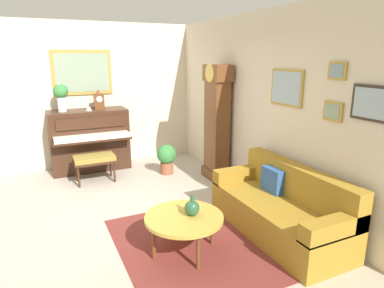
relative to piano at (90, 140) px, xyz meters
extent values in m
cube|color=#B2A899|center=(2.23, -0.17, -0.64)|extent=(6.40, 6.00, 0.10)
cube|color=beige|center=(-0.37, -0.17, 0.81)|extent=(0.10, 4.90, 2.80)
cube|color=#B28E3D|center=(-0.30, 0.00, 1.26)|extent=(0.03, 1.10, 0.84)
cube|color=gray|center=(-0.29, 0.00, 1.26)|extent=(0.01, 0.98, 0.72)
cube|color=beige|center=(2.23, 2.23, 0.81)|extent=(5.30, 0.10, 2.80)
cube|color=#B28E3D|center=(3.78, 2.17, 1.41)|extent=(0.24, 0.03, 0.20)
cube|color=#7A93A3|center=(3.78, 2.15, 1.41)|extent=(0.18, 0.01, 0.14)
cube|color=#B28E3D|center=(3.78, 2.17, 0.96)|extent=(0.26, 0.03, 0.22)
cube|color=gray|center=(3.78, 2.15, 0.96)|extent=(0.20, 0.01, 0.16)
cube|color=#B28E3D|center=(2.98, 2.17, 1.16)|extent=(0.60, 0.03, 0.48)
cube|color=#9EB2C1|center=(2.98, 2.15, 1.16)|extent=(0.54, 0.01, 0.42)
cube|color=#33281E|center=(4.28, 2.17, 1.11)|extent=(0.52, 0.03, 0.36)
cube|color=#9EB2C1|center=(4.28, 2.15, 1.11)|extent=(0.46, 0.01, 0.30)
cube|color=maroon|center=(3.34, 0.54, -0.59)|extent=(2.10, 1.50, 0.01)
cube|color=#3D2316|center=(-0.02, 0.00, -0.01)|extent=(0.60, 1.44, 1.17)
cube|color=#3D2316|center=(0.41, 0.00, 0.09)|extent=(0.28, 1.38, 0.04)
cube|color=white|center=(0.41, 0.00, 0.15)|extent=(0.26, 1.32, 0.08)
cube|color=#3D2316|center=(0.30, 0.00, 0.39)|extent=(0.03, 1.20, 0.20)
cube|color=#3D2316|center=(0.74, -0.05, -0.21)|extent=(0.42, 0.70, 0.04)
cube|color=olive|center=(0.74, -0.05, -0.15)|extent=(0.40, 0.68, 0.08)
cylinder|color=#3D2316|center=(0.90, -0.35, -0.41)|extent=(0.04, 0.04, 0.36)
cylinder|color=#3D2316|center=(0.90, 0.25, -0.41)|extent=(0.04, 0.04, 0.36)
cylinder|color=#3D2316|center=(0.58, -0.35, -0.41)|extent=(0.04, 0.04, 0.36)
cylinder|color=#3D2316|center=(0.58, 0.25, -0.41)|extent=(0.04, 0.04, 0.36)
cube|color=brown|center=(1.46, 1.97, -0.50)|extent=(0.52, 0.34, 0.18)
cube|color=brown|center=(1.46, 1.97, 0.30)|extent=(0.44, 0.28, 1.78)
cube|color=brown|center=(1.46, 1.97, 1.29)|extent=(0.52, 0.32, 0.28)
cylinder|color=gold|center=(1.46, 1.82, 1.29)|extent=(0.30, 0.02, 0.30)
cylinder|color=gold|center=(1.46, 1.92, 0.36)|extent=(0.03, 0.03, 0.70)
cube|color=olive|center=(3.52, 1.69, -0.38)|extent=(1.90, 0.80, 0.42)
cube|color=olive|center=(3.52, 1.99, 0.03)|extent=(1.90, 0.20, 0.44)
cube|color=olive|center=(2.66, 1.69, -0.09)|extent=(0.18, 0.80, 0.20)
cube|color=olive|center=(4.38, 1.69, -0.09)|extent=(0.18, 0.80, 0.20)
cube|color=#2D5699|center=(3.22, 1.83, -0.01)|extent=(0.34, 0.12, 0.32)
cylinder|color=gold|center=(3.40, 0.48, -0.17)|extent=(0.88, 0.88, 0.04)
torus|color=brown|center=(3.40, 0.48, -0.17)|extent=(0.88, 0.88, 0.04)
cylinder|color=brown|center=(3.40, 0.84, -0.39)|extent=(0.04, 0.04, 0.40)
cylinder|color=brown|center=(3.76, 0.48, -0.39)|extent=(0.04, 0.04, 0.40)
cylinder|color=brown|center=(3.40, 0.12, -0.39)|extent=(0.04, 0.04, 0.40)
cylinder|color=brown|center=(3.04, 0.48, -0.39)|extent=(0.04, 0.04, 0.40)
cube|color=brown|center=(0.00, 0.22, 0.73)|extent=(0.12, 0.18, 0.30)
cylinder|color=white|center=(0.06, 0.22, 0.78)|extent=(0.01, 0.11, 0.11)
cone|color=brown|center=(0.00, 0.22, 0.92)|extent=(0.10, 0.10, 0.08)
cylinder|color=silver|center=(0.00, -0.44, 0.71)|extent=(0.15, 0.15, 0.26)
sphere|color=#387F3D|center=(0.00, -0.44, 0.95)|extent=(0.26, 0.26, 0.26)
cone|color=#D199B7|center=(0.03, -0.46, 1.08)|extent=(0.06, 0.06, 0.16)
cylinder|color=white|center=(0.07, 0.02, 0.58)|extent=(0.12, 0.12, 0.01)
cylinder|color=white|center=(0.07, 0.02, 0.61)|extent=(0.08, 0.08, 0.06)
cylinder|color=#234C33|center=(3.42, 0.57, -0.15)|extent=(0.09, 0.09, 0.01)
sphere|color=#285638|center=(3.42, 0.57, -0.07)|extent=(0.17, 0.17, 0.17)
cylinder|color=#285638|center=(3.42, 0.57, 0.05)|extent=(0.04, 0.04, 0.08)
cylinder|color=#935138|center=(0.87, 1.24, -0.48)|extent=(0.24, 0.24, 0.22)
sphere|color=#387F3D|center=(0.87, 1.24, -0.21)|extent=(0.36, 0.36, 0.36)
camera|label=1|loc=(6.50, -0.88, 1.56)|focal=31.30mm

